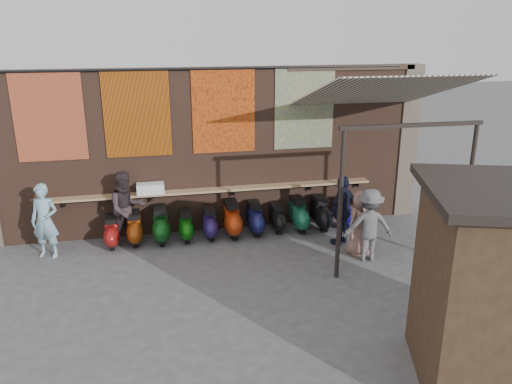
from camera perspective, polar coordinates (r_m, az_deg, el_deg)
ground at (r=10.51m, az=-2.94°, el=-9.29°), size 70.00×70.00×0.00m
brick_wall at (r=12.35m, az=-5.16°, el=4.73°), size 10.00×0.40×4.00m
pier_right at (r=13.95m, az=16.63°, el=5.60°), size 0.50×0.50×4.00m
eating_counter at (r=12.23m, az=-4.82°, el=0.24°), size 8.00×0.32×0.05m
shelf_box at (r=12.07m, az=-11.97°, el=0.39°), size 0.64×0.31×0.24m
tapestry_redgold at (r=12.04m, az=-22.57°, el=7.96°), size 1.50×0.02×2.00m
tapestry_sun at (r=11.85m, az=-13.43°, el=8.70°), size 1.50×0.02×2.00m
tapestry_orange at (r=11.98m, az=-3.72°, el=9.24°), size 1.50×0.02×2.00m
tapestry_multi at (r=12.43m, az=5.56°, el=9.51°), size 1.50×0.02×2.00m
hang_rail at (r=11.82m, az=-5.29°, el=13.86°), size 9.50×0.06×0.06m
scooter_stool_0 at (r=12.09m, az=-16.15°, el=-4.41°), size 0.34×0.74×0.71m
scooter_stool_1 at (r=12.13m, az=-13.68°, el=-4.03°), size 0.35×0.79×0.75m
scooter_stool_2 at (r=12.08m, az=-10.83°, el=-3.71°), size 0.39×0.88×0.83m
scooter_stool_3 at (r=12.10m, az=-8.02°, el=-3.84°), size 0.33×0.74×0.71m
scooter_stool_4 at (r=12.16m, az=-5.34°, el=-3.59°), size 0.34×0.76×0.72m
scooter_stool_5 at (r=12.22m, az=-2.76°, el=-3.09°), size 0.40×0.90×0.85m
scooter_stool_6 at (r=12.35m, az=-0.12°, el=-3.01°), size 0.37×0.82×0.78m
scooter_stool_7 at (r=12.50m, az=2.39°, el=-3.02°), size 0.32×0.71×0.68m
scooter_stool_8 at (r=12.61m, az=4.89°, el=-2.54°), size 0.39×0.86×0.82m
scooter_stool_9 at (r=12.74m, az=7.38°, el=-2.41°), size 0.39×0.86×0.81m
scooter_stool_10 at (r=12.98m, az=9.99°, el=-2.36°), size 0.34×0.76×0.72m
diner_left at (r=11.87m, az=-22.97°, el=-3.07°), size 0.71×0.57×1.68m
diner_right at (r=11.91m, az=-14.54°, el=-1.86°), size 1.05×0.94×1.78m
shopper_navy at (r=11.78m, az=9.86°, el=-2.06°), size 1.03×0.89×1.66m
shopper_grey at (r=11.06m, az=12.77°, el=-3.71°), size 1.14×0.78×1.62m
shopper_tan at (r=11.32m, az=11.82°, el=-3.46°), size 0.86×0.74×1.50m
stall_sign at (r=8.42m, az=26.51°, el=-3.35°), size 1.15×0.42×0.50m
stall_shelf at (r=8.81m, az=25.60°, el=-9.46°), size 2.06×0.77×0.06m
awning_canvas at (r=11.35m, az=14.00°, el=11.07°), size 3.20×3.28×0.97m
awning_ledger at (r=12.76m, az=10.97°, el=13.79°), size 3.30×0.08×0.12m
awning_header at (r=10.11m, az=17.50°, el=7.28°), size 3.00×0.08×0.08m
awning_post_left at (r=9.89m, az=9.59°, el=-1.55°), size 0.09×0.09×3.10m
awning_post_right at (r=11.21m, az=23.02°, el=-0.42°), size 0.09×0.09×3.10m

